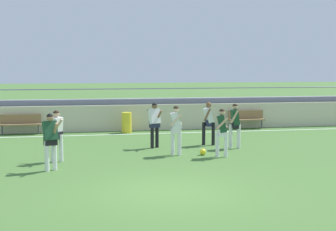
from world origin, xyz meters
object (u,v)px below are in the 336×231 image
Objects in this scene: player_white_overlapping at (155,121)px; bench_centre_sideline at (246,118)px; player_dark_pressing_high at (50,137)px; player_white_trailing_run at (57,131)px; player_dark_on_ball at (235,122)px; player_dark_deep_cover at (222,128)px; bench_far_right at (20,122)px; bleacher_stand at (190,110)px; player_white_wide_right at (176,126)px; trash_bin at (127,123)px; player_white_wide_left at (209,120)px; soccer_ball at (203,152)px.

bench_centre_sideline is at bearing 41.68° from player_white_overlapping.
player_white_trailing_run is at bearing 84.40° from player_dark_pressing_high.
player_white_trailing_run is at bearing -167.41° from player_dark_on_ball.
player_dark_on_ball reaches higher than player_white_trailing_run.
bench_centre_sideline is 12.15m from player_dark_pressing_high.
player_white_overlapping reaches higher than player_dark_deep_cover.
bench_far_right is (-10.65, 0.00, 0.00)m from bench_centre_sideline.
player_white_trailing_run is at bearing -125.44° from bleacher_stand.
player_white_wide_right is (-1.44, 0.61, 0.05)m from player_dark_deep_cover.
bleacher_stand reaches higher than player_dark_deep_cover.
player_white_wide_left reaches higher than trash_bin.
bench_centre_sideline is 8.05m from player_white_wide_right.
bench_centre_sideline is 1.10× the size of player_dark_deep_cover.
player_white_overlapping is at bearing -173.39° from player_white_wide_left.
player_dark_on_ball is at bearing 22.09° from player_white_wide_right.
player_white_wide_left reaches higher than player_dark_deep_cover.
player_white_overlapping is at bearing 167.49° from player_dark_on_ball.
bleacher_stand is 11.55× the size of bench_centre_sideline.
player_white_wide_left is at bearing -125.22° from bench_centre_sideline.
player_dark_deep_cover is (2.49, -6.66, 0.50)m from trash_bin.
bench_far_right is at bearing 180.00° from bench_centre_sideline.
bleacher_stand is at bearing 57.63° from player_dark_pressing_high.
player_dark_on_ball is (0.76, -0.90, 0.00)m from player_white_wide_left.
bleacher_stand is at bearing 82.39° from player_white_wide_left.
trash_bin is (-3.66, -2.77, -0.28)m from bleacher_stand.
player_dark_deep_cover is at bearing -95.57° from player_white_wide_left.
player_white_wide_left is (0.24, 2.50, 0.03)m from player_dark_deep_cover.
bleacher_stand is 9.20m from player_white_wide_right.
player_white_trailing_run is at bearing -176.88° from soccer_ball.
player_dark_pressing_high is at bearing -137.65° from bench_centre_sideline.
bleacher_stand reaches higher than trash_bin.
bench_centre_sideline is 1.91× the size of trash_bin.
bleacher_stand is 11.55× the size of bench_far_right.
player_white_wide_left reaches higher than player_white_trailing_run.
player_dark_on_ball is (8.24, -5.40, 0.45)m from bench_far_right.
player_dark_deep_cover is at bearing -44.09° from bench_far_right.
trash_bin is at bearing 110.52° from player_dark_deep_cover.
player_white_trailing_run is (-5.66, -2.33, -0.01)m from player_white_wide_left.
player_white_overlapping is at bearing 43.31° from player_dark_pressing_high.
player_dark_deep_cover is 0.96× the size of player_white_overlapping.
soccer_ball is (6.70, -6.57, -0.44)m from bench_far_right.
player_white_overlapping reaches higher than player_dark_pressing_high.
player_white_wide_right is (5.79, -6.39, 0.47)m from bench_far_right.
bench_far_right is at bearing 104.85° from player_white_trailing_run.
player_white_wide_left is at bearing 130.29° from player_dark_on_ball.
bleacher_stand is 7.83m from player_dark_on_ball.
bench_centre_sideline is 1.07× the size of player_dark_pressing_high.
player_dark_pressing_high reaches higher than bench_centre_sideline.
player_dark_on_ball is 6.58m from player_white_trailing_run.
bench_far_right is at bearing 146.76° from player_dark_on_ball.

